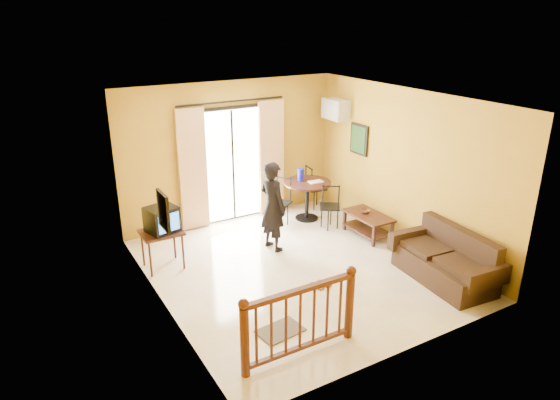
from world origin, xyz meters
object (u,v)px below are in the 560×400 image
coffee_table (368,221)px  television (162,219)px  sofa (447,262)px  standing_person (273,206)px  dining_table (307,190)px

coffee_table → television: bearing=169.1°
sofa → standing_person: (-1.83, 2.35, 0.50)m
television → coffee_table: bearing=-25.3°
television → dining_table: television is taller
television → sofa: (3.72, -2.63, -0.55)m
television → dining_table: size_ratio=0.58×
coffee_table → sofa: (0.00, -1.92, 0.02)m
dining_table → standing_person: bearing=-146.3°
dining_table → standing_person: size_ratio=0.59×
television → coffee_table: television is taller
standing_person → television: bearing=70.8°
dining_table → sofa: 3.26m
sofa → standing_person: standing_person is taller
dining_table → standing_person: 1.54m
standing_person → sofa: bearing=-152.8°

